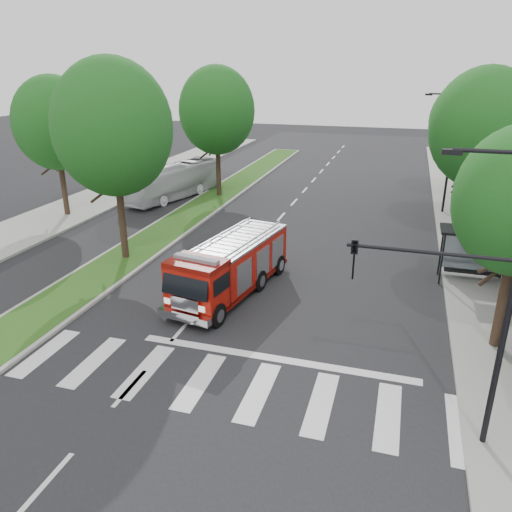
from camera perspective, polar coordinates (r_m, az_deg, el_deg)
The scene contains 14 objects.
ground at distance 19.95m, azimuth -8.43°, elevation -8.25°, with size 140.00×140.00×0.00m, color black.
sidewalk_right at distance 27.80m, azimuth 25.48°, elevation -1.31°, with size 5.00×80.00×0.15m, color gray.
sidewalk_left at distance 35.26m, azimuth -23.27°, elevation 3.51°, with size 5.00×80.00×0.15m, color gray.
median at distance 37.58m, azimuth -5.32°, elevation 6.18°, with size 3.00×50.00×0.15m.
bus_shelter at distance 25.23m, azimuth 23.80°, elevation 1.57°, with size 3.20×1.60×2.61m.
tree_right_mid at distance 30.05m, azimuth 24.53°, elevation 13.14°, with size 5.60×5.60×9.72m.
tree_right_far at distance 40.00m, azimuth 22.77°, elevation 13.99°, with size 5.00×5.00×8.73m.
tree_median_near at distance 25.78m, azimuth -16.04°, elevation 13.88°, with size 5.80×5.80×10.16m.
tree_median_far at distance 38.32m, azimuth -4.50°, elevation 16.24°, with size 5.60×5.60×9.72m.
tree_left_mid at distance 35.32m, azimuth -22.01°, elevation 13.89°, with size 5.20×5.20×9.16m.
streetlight_right_near at distance 13.27m, azimuth 23.59°, elevation -3.08°, with size 4.08×0.22×8.00m.
streetlight_right_far at distance 36.11m, azimuth 21.15°, elevation 11.41°, with size 2.11×0.20×8.00m.
fire_engine at distance 22.22m, azimuth -2.90°, elevation -1.21°, with size 3.57×7.96×2.66m.
city_bus at distance 39.20m, azimuth -9.32°, elevation 8.47°, with size 2.20×9.39×2.61m, color silver.
Camera 1 is at (7.72, -15.63, 9.71)m, focal length 35.00 mm.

